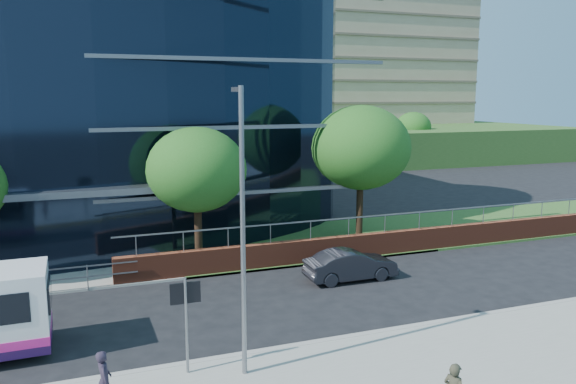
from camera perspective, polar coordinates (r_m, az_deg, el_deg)
name	(u,v)px	position (r m, az deg, el deg)	size (l,w,h in m)	color
ground	(19,379)	(18.35, -25.68, -16.72)	(200.00, 200.00, 0.00)	black
grass_verge	(468,226)	(36.06, 17.81, -3.30)	(36.00, 8.00, 0.12)	#2D511E
retaining_wall	(451,237)	(30.69, 16.24, -4.39)	(34.00, 0.40, 2.11)	maroon
apartment_block	(305,73)	(79.62, 1.70, 12.01)	(60.00, 42.00, 30.00)	#2D511E
street_sign	(186,305)	(16.13, -10.35, -11.24)	(0.85, 0.09, 2.80)	slate
tree_far_c	(197,170)	(26.16, -9.27, 2.24)	(4.62, 4.62, 6.51)	black
tree_far_d	(361,148)	(30.07, 7.41, 4.49)	(5.28, 5.28, 7.44)	black
tree_dist_e	(296,128)	(60.69, 0.81, 6.53)	(4.62, 4.62, 6.51)	black
tree_dist_f	(413,127)	(69.83, 12.60, 6.44)	(4.29, 4.29, 6.05)	black
streetlight_east	(242,225)	(15.23, -4.65, -3.35)	(0.15, 0.77, 8.00)	slate
parked_car	(351,265)	(24.63, 6.39, -7.38)	(1.41, 4.04, 1.33)	black
pedestrian	(104,380)	(15.40, -18.17, -17.68)	(0.55, 0.36, 1.52)	#241C2A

